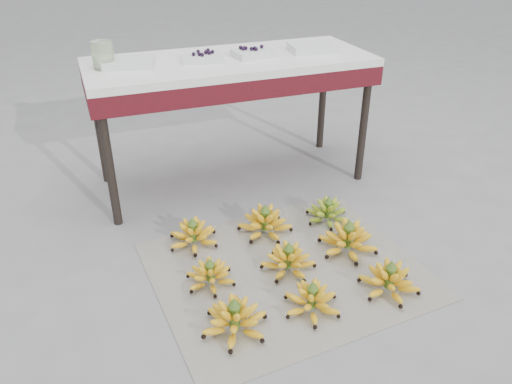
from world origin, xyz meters
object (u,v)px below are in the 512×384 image
object	(u,v)px
bunch_front_right	(389,280)
vendor_table	(230,73)
bunch_front_left	(235,319)
tray_far_left	(129,62)
bunch_back_center	(265,223)
glass_jar	(103,55)
bunch_front_center	(312,300)
bunch_mid_center	(288,260)
tray_right	(254,53)
newspaper_mat	(286,270)
bunch_back_right	(328,212)
bunch_back_left	(193,235)
tray_left	(203,57)
tray_far_right	(313,48)
bunch_mid_left	(210,275)
bunch_mid_right	(348,240)

from	to	relation	value
bunch_front_right	vendor_table	world-z (taller)	vendor_table
bunch_front_left	tray_far_left	world-z (taller)	tray_far_left
bunch_back_center	glass_jar	world-z (taller)	glass_jar
bunch_front_center	bunch_mid_center	xyz separation A→B (m)	(0.02, 0.29, 0.00)
bunch_back_center	tray_right	distance (m)	1.00
vendor_table	tray_right	world-z (taller)	tray_right
newspaper_mat	bunch_back_right	xyz separation A→B (m)	(0.40, 0.33, 0.05)
bunch_front_left	bunch_back_left	bearing A→B (deg)	93.61
bunch_back_center	tray_far_left	world-z (taller)	tray_far_left
vendor_table	tray_left	size ratio (longest dim) A/B	6.45
bunch_back_right	tray_far_right	distance (m)	1.01
tray_right	glass_jar	world-z (taller)	glass_jar
tray_far_right	bunch_mid_left	bearing A→B (deg)	-135.28
bunch_front_center	bunch_mid_right	bearing A→B (deg)	56.49
newspaper_mat	tray_left	bearing A→B (deg)	96.04
glass_jar	bunch_mid_center	bearing A→B (deg)	-57.63
bunch_front_left	bunch_mid_left	xyz separation A→B (m)	(-0.01, 0.33, -0.01)
tray_far_left	tray_left	size ratio (longest dim) A/B	1.20
tray_far_left	tray_far_right	world-z (taller)	same
bunch_front_center	bunch_back_center	size ratio (longest dim) A/B	0.87
tray_left	tray_right	world-z (taller)	tray_right
glass_jar	bunch_back_right	bearing A→B (deg)	-33.71
bunch_mid_left	vendor_table	world-z (taller)	vendor_table
bunch_back_center	tray_far_left	bearing A→B (deg)	112.27
bunch_front_left	tray_far_left	distance (m)	1.52
newspaper_mat	bunch_front_left	xyz separation A→B (m)	(-0.36, -0.29, 0.06)
newspaper_mat	tray_right	size ratio (longest dim) A/B	4.96
bunch_front_left	vendor_table	distance (m)	1.50
bunch_mid_center	bunch_mid_left	bearing A→B (deg)	155.42
bunch_back_center	glass_jar	bearing A→B (deg)	118.48
bunch_front_center	tray_far_right	bearing A→B (deg)	79.33
bunch_back_right	tray_left	distance (m)	1.12
bunch_mid_center	bunch_mid_right	world-z (taller)	bunch_mid_right
newspaper_mat	bunch_back_left	xyz separation A→B (m)	(-0.37, 0.37, 0.06)
bunch_back_left	bunch_back_right	xyz separation A→B (m)	(0.76, -0.04, -0.00)
bunch_back_center	tray_right	xyz separation A→B (m)	(0.18, 0.64, 0.75)
bunch_front_right	tray_far_left	xyz separation A→B (m)	(-0.89, 1.33, 0.75)
bunch_front_left	bunch_front_center	distance (m)	0.35
tray_far_left	vendor_table	bearing A→B (deg)	-2.53
bunch_front_left	bunch_mid_right	world-z (taller)	bunch_mid_right
tray_right	bunch_front_center	bearing A→B (deg)	-99.34
newspaper_mat	bunch_mid_center	world-z (taller)	bunch_mid_center
tray_far_right	bunch_mid_right	bearing A→B (deg)	-103.04
bunch_mid_right	tray_far_right	xyz separation A→B (m)	(0.22, 0.93, 0.75)
bunch_back_left	bunch_back_center	size ratio (longest dim) A/B	0.86
bunch_mid_center	tray_far_left	size ratio (longest dim) A/B	1.09
bunch_front_left	tray_far_right	xyz separation A→B (m)	(0.94, 1.26, 0.75)
bunch_front_left	bunch_back_right	distance (m)	0.98
tray_far_right	glass_jar	distance (m)	1.22
tray_right	tray_far_right	bearing A→B (deg)	-1.59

